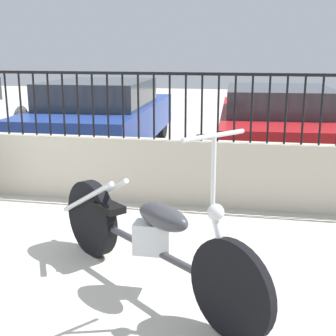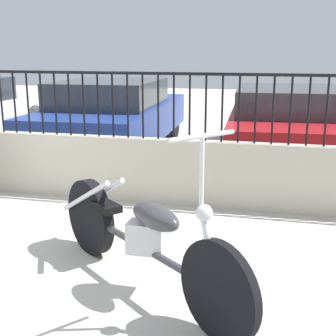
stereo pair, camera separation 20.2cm
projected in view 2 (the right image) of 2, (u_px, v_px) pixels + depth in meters
low_wall at (39, 163)px, 6.05m from camera, size 10.57×0.18×0.78m
fence_railing at (34, 92)px, 5.83m from camera, size 10.57×0.04×0.79m
motorcycle_dark_grey at (134, 233)px, 3.67m from camera, size 1.95×1.61×1.33m
car_blue at (113, 115)px, 8.62m from camera, size 2.05×4.61×1.29m
car_red at (287, 122)px, 7.87m from camera, size 2.09×4.59×1.22m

